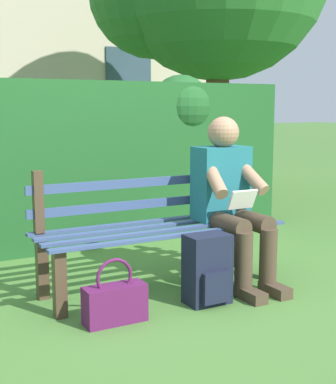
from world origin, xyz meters
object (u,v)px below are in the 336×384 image
at_px(park_bench, 156,228).
at_px(person_seated, 231,197).
at_px(backpack, 208,270).
at_px(handbag, 115,302).

xyz_separation_m(park_bench, person_seated, (-0.49, 0.17, 0.20)).
xyz_separation_m(backpack, handbag, (0.64, 0.02, -0.09)).
height_order(park_bench, handbag, park_bench).
height_order(person_seated, handbag, person_seated).
bearing_deg(backpack, handbag, 1.45).
bearing_deg(person_seated, handbag, 17.03).
distance_m(park_bench, backpack, 0.51).
bearing_deg(park_bench, backpack, 104.94).
distance_m(park_bench, handbag, 0.75).
relative_size(person_seated, backpack, 2.62).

